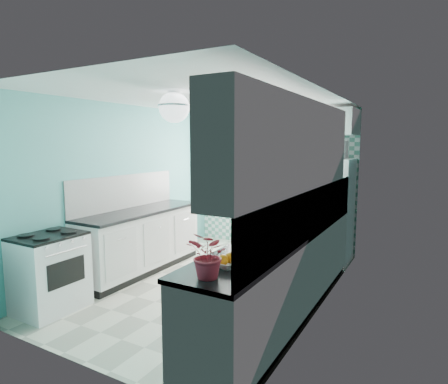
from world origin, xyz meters
The scene contains 26 objects.
floor centered at (0.00, 0.00, -0.01)m, with size 3.00×4.40×0.02m, color silver.
ceiling centered at (0.00, 0.00, 2.51)m, with size 3.00×4.40×0.02m, color white.
wall_back centered at (0.00, 2.21, 1.25)m, with size 3.00×0.02×2.50m, color #5DBBB6.
wall_front centered at (0.00, -2.21, 1.25)m, with size 3.00×0.02×2.50m, color #5DBBB6.
wall_left centered at (-1.51, 0.00, 1.25)m, with size 0.02×4.40×2.50m, color #5DBBB6.
wall_right centered at (1.51, 0.00, 1.25)m, with size 0.02×4.40×2.50m, color #5DBBB6.
accent_wall centered at (0.00, 2.19, 1.25)m, with size 3.00×0.01×2.50m, color #61A490.
window centered at (-0.35, 2.16, 1.55)m, with size 1.04×0.05×1.44m.
backsplash_right centered at (1.49, -0.40, 1.20)m, with size 0.02×3.60×0.51m, color white.
backsplash_left centered at (-1.49, -0.07, 1.20)m, with size 0.02×2.15×0.51m, color white.
upper_cabinets_right centered at (1.33, -0.60, 1.90)m, with size 0.33×3.20×0.90m, color silver.
upper_cabinet_fridge centered at (1.30, 1.83, 2.25)m, with size 0.40×0.74×0.40m, color silver.
ceiling_light centered at (0.00, -0.80, 2.32)m, with size 0.34×0.34×0.35m.
base_cabinets_right centered at (1.20, -0.40, 0.45)m, with size 0.60×3.60×0.90m, color white.
countertop_right centered at (1.19, -0.40, 0.92)m, with size 0.63×3.60×0.04m, color black.
base_cabinets_left centered at (-1.20, -0.07, 0.45)m, with size 0.60×2.15×0.90m, color white.
countertop_left centered at (-1.19, -0.07, 0.92)m, with size 0.63×2.15×0.04m, color black.
fridge centered at (1.11, 1.80, 0.84)m, with size 0.73×0.73×1.68m.
stove centered at (-1.20, -1.61, 0.46)m, with size 0.58×0.73×0.87m.
sink centered at (1.20, 0.38, 0.93)m, with size 0.51×0.43×0.53m.
rug centered at (0.08, 0.96, 0.01)m, with size 0.71×1.01×0.02m, color maroon.
dish_towel centered at (0.89, 0.77, 0.48)m, with size 0.02×0.26×0.38m, color #50B2AE.
fruit_bowl centered at (1.20, -1.71, 0.97)m, with size 0.27×0.27×0.07m, color white.
potted_plant centered at (1.20, -2.01, 1.12)m, with size 0.32×0.27×0.35m, color #B70C21.
soap_bottle centered at (1.25, 0.96, 1.05)m, with size 0.09×0.10×0.21m, color #92A1AF.
microwave centered at (1.11, 1.80, 1.82)m, with size 0.51×0.34×0.28m, color silver.
Camera 1 is at (2.58, -4.24, 1.92)m, focal length 30.00 mm.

